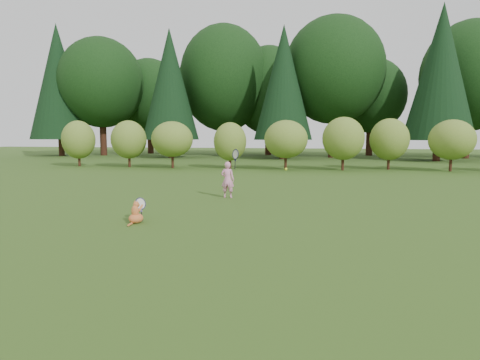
# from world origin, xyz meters

# --- Properties ---
(ground) EXTENTS (100.00, 100.00, 0.00)m
(ground) POSITION_xyz_m (0.00, 0.00, 0.00)
(ground) COLOR #2B4C15
(ground) RESTS_ON ground
(shrub_row) EXTENTS (28.00, 3.00, 2.80)m
(shrub_row) POSITION_xyz_m (0.00, 13.00, 1.40)
(shrub_row) COLOR #567524
(shrub_row) RESTS_ON ground
(woodland_backdrop) EXTENTS (48.00, 10.00, 15.00)m
(woodland_backdrop) POSITION_xyz_m (0.00, 23.00, 7.50)
(woodland_backdrop) COLOR black
(woodland_backdrop) RESTS_ON ground
(child) EXTENTS (0.58, 0.35, 1.58)m
(child) POSITION_xyz_m (-0.47, 2.33, 0.55)
(child) COLOR pink
(child) RESTS_ON ground
(cat) EXTENTS (0.42, 0.71, 0.63)m
(cat) POSITION_xyz_m (-1.56, -1.35, 0.24)
(cat) COLOR #D15C28
(cat) RESTS_ON ground
(tennis_ball) EXTENTS (0.06, 0.06, 0.06)m
(tennis_ball) POSITION_xyz_m (1.42, -0.11, 1.07)
(tennis_ball) COLOR #CBE21A
(tennis_ball) RESTS_ON ground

